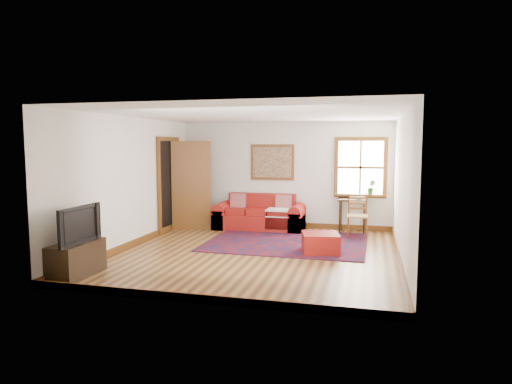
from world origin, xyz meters
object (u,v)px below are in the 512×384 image
(red_ottoman, at_px, (320,243))
(side_table, at_px, (352,204))
(red_leather_sofa, at_px, (260,217))
(media_cabinet, at_px, (77,259))
(ladder_back_chair, at_px, (357,214))

(red_ottoman, distance_m, side_table, 2.30)
(red_leather_sofa, distance_m, red_ottoman, 2.63)
(side_table, distance_m, media_cabinet, 6.00)
(red_ottoman, height_order, media_cabinet, media_cabinet)
(red_leather_sofa, height_order, ladder_back_chair, ladder_back_chair)
(red_ottoman, height_order, side_table, side_table)
(ladder_back_chair, xyz_separation_m, media_cabinet, (-4.00, -4.02, -0.24))
(red_leather_sofa, bearing_deg, ladder_back_chair, -9.98)
(red_ottoman, relative_size, media_cabinet, 0.68)
(red_ottoman, xyz_separation_m, ladder_back_chair, (0.61, 1.66, 0.31))
(red_ottoman, distance_m, media_cabinet, 4.14)
(side_table, height_order, media_cabinet, side_table)
(red_ottoman, xyz_separation_m, media_cabinet, (-3.40, -2.36, 0.07))
(side_table, xyz_separation_m, media_cabinet, (-3.87, -4.57, -0.37))
(red_leather_sofa, distance_m, media_cabinet, 4.75)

